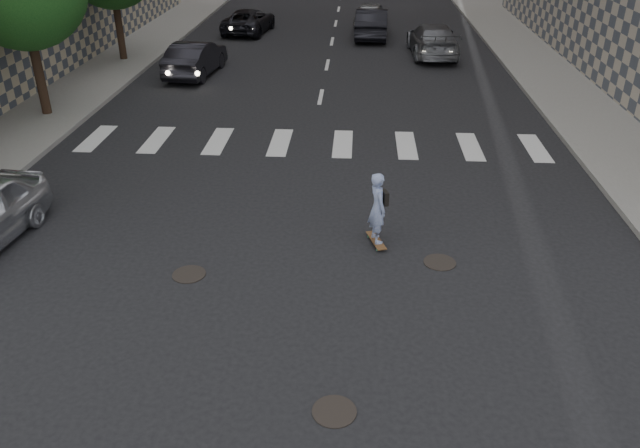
{
  "coord_description": "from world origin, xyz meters",
  "views": [
    {
      "loc": [
        1.41,
        -9.6,
        7.13
      ],
      "look_at": [
        0.75,
        1.2,
        1.3
      ],
      "focal_mm": 35.0,
      "sensor_mm": 36.0,
      "label": 1
    }
  ],
  "objects_px": {
    "traffic_car_b": "(433,40)",
    "traffic_car_c": "(249,21)",
    "traffic_car_d": "(371,14)",
    "traffic_car_e": "(372,23)",
    "skateboarder": "(378,208)",
    "traffic_car_a": "(195,58)"
  },
  "relations": [
    {
      "from": "traffic_car_c",
      "to": "skateboarder",
      "type": "bearing_deg",
      "value": 113.21
    },
    {
      "from": "traffic_car_a",
      "to": "traffic_car_d",
      "type": "height_order",
      "value": "traffic_car_a"
    },
    {
      "from": "traffic_car_a",
      "to": "traffic_car_d",
      "type": "xyz_separation_m",
      "value": [
        7.63,
        11.09,
        -0.01
      ]
    },
    {
      "from": "skateboarder",
      "to": "traffic_car_a",
      "type": "relative_size",
      "value": 0.4
    },
    {
      "from": "traffic_car_b",
      "to": "traffic_car_c",
      "type": "relative_size",
      "value": 1.12
    },
    {
      "from": "traffic_car_b",
      "to": "traffic_car_e",
      "type": "distance_m",
      "value": 4.83
    },
    {
      "from": "traffic_car_c",
      "to": "traffic_car_e",
      "type": "bearing_deg",
      "value": 178.9
    },
    {
      "from": "traffic_car_d",
      "to": "skateboarder",
      "type": "bearing_deg",
      "value": 96.71
    },
    {
      "from": "skateboarder",
      "to": "traffic_car_a",
      "type": "distance_m",
      "value": 16.03
    },
    {
      "from": "traffic_car_b",
      "to": "traffic_car_e",
      "type": "height_order",
      "value": "traffic_car_e"
    },
    {
      "from": "traffic_car_c",
      "to": "traffic_car_d",
      "type": "height_order",
      "value": "traffic_car_d"
    },
    {
      "from": "skateboarder",
      "to": "traffic_car_b",
      "type": "relative_size",
      "value": 0.34
    },
    {
      "from": "skateboarder",
      "to": "traffic_car_c",
      "type": "relative_size",
      "value": 0.38
    },
    {
      "from": "traffic_car_c",
      "to": "traffic_car_a",
      "type": "bearing_deg",
      "value": 91.99
    },
    {
      "from": "traffic_car_c",
      "to": "traffic_car_e",
      "type": "distance_m",
      "value": 6.88
    },
    {
      "from": "traffic_car_b",
      "to": "traffic_car_c",
      "type": "bearing_deg",
      "value": -28.86
    },
    {
      "from": "traffic_car_a",
      "to": "traffic_car_e",
      "type": "height_order",
      "value": "traffic_car_e"
    },
    {
      "from": "traffic_car_a",
      "to": "traffic_car_b",
      "type": "xyz_separation_m",
      "value": [
        10.51,
        4.21,
        0.02
      ]
    },
    {
      "from": "traffic_car_d",
      "to": "traffic_car_c",
      "type": "bearing_deg",
      "value": 23.38
    },
    {
      "from": "traffic_car_e",
      "to": "traffic_car_a",
      "type": "bearing_deg",
      "value": 48.68
    },
    {
      "from": "traffic_car_c",
      "to": "traffic_car_d",
      "type": "distance_m",
      "value": 7.09
    },
    {
      "from": "traffic_car_d",
      "to": "traffic_car_e",
      "type": "bearing_deg",
      "value": 97.04
    }
  ]
}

